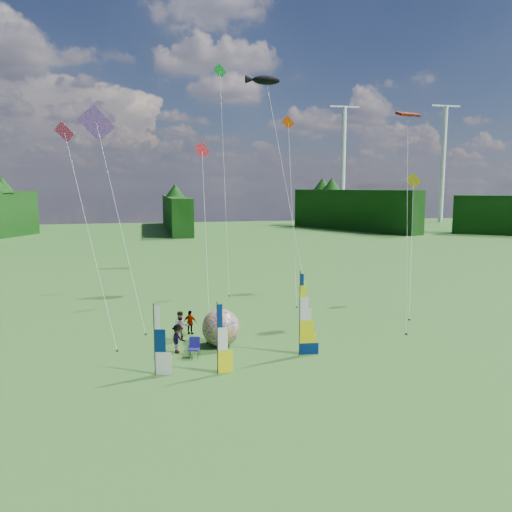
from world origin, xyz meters
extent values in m
plane|color=#528337|center=(0.00, 0.00, 0.00)|extent=(220.00, 220.00, 0.00)
sphere|color=#07079C|center=(-2.89, 5.12, 1.12)|extent=(2.84, 2.84, 2.23)
imported|color=#66594C|center=(-3.48, 5.85, 0.77)|extent=(0.66, 0.57, 1.54)
imported|color=#66594C|center=(-5.12, 6.45, 0.95)|extent=(0.97, 0.56, 1.90)
imported|color=#66594C|center=(-5.48, 4.43, 0.83)|extent=(0.77, 1.14, 1.66)
imported|color=#66594C|center=(-4.43, 7.88, 0.78)|extent=(0.97, 0.79, 1.55)
camera|label=1|loc=(-7.23, -23.29, 9.41)|focal=35.00mm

